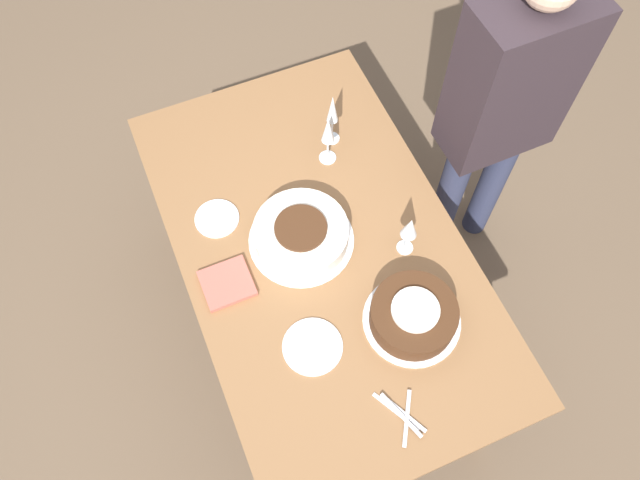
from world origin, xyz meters
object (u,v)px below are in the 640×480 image
person_cutting (503,106)px  wine_glass_far (332,111)px  cake_front_chocolate (413,315)px  wine_glass_near (328,132)px  cake_center_white (301,234)px  wine_glass_extra (410,229)px

person_cutting → wine_glass_far: bearing=-22.1°
cake_front_chocolate → wine_glass_near: bearing=-0.3°
wine_glass_far → person_cutting: (-0.22, -0.56, 0.01)m
cake_center_white → person_cutting: 0.85m
wine_glass_near → person_cutting: size_ratio=0.15×
cake_front_chocolate → wine_glass_far: wine_glass_far is taller
cake_center_white → wine_glass_near: bearing=-38.0°
cake_center_white → cake_front_chocolate: 0.46m
cake_front_chocolate → cake_center_white: bearing=27.7°
wine_glass_far → person_cutting: person_cutting is taller
cake_front_chocolate → wine_glass_extra: wine_glass_extra is taller
cake_center_white → wine_glass_far: bearing=-37.1°
cake_center_white → cake_front_chocolate: size_ratio=1.15×
cake_center_white → wine_glass_far: (0.35, -0.27, 0.12)m
wine_glass_extra → cake_front_chocolate: bearing=158.2°
cake_front_chocolate → person_cutting: 0.83m
wine_glass_far → wine_glass_extra: 0.52m
cake_front_chocolate → wine_glass_far: (0.76, -0.05, 0.11)m
wine_glass_near → person_cutting: 0.63m
wine_glass_extra → person_cutting: size_ratio=0.12×
wine_glass_near → person_cutting: person_cutting is taller
cake_center_white → person_cutting: bearing=-80.9°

